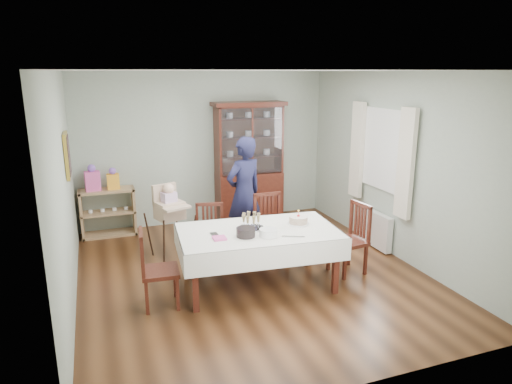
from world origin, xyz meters
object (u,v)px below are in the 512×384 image
chair_far_right (271,241)px  woman (244,193)px  chair_end_left (159,284)px  chair_end_right (348,252)px  high_chair (171,228)px  champagne_tray (251,224)px  china_cabinet (249,161)px  birthday_cake (298,220)px  gift_bag_orange (113,179)px  sideboard (108,212)px  gift_bag_pink (92,179)px  dining_table (258,258)px  chair_far_left (210,249)px

chair_far_right → woman: woman is taller
chair_far_right → chair_end_left: chair_far_right is taller
chair_end_right → high_chair: (-2.19, 1.38, 0.15)m
chair_end_right → high_chair: size_ratio=0.86×
chair_far_right → champagne_tray: 0.99m
china_cabinet → woman: china_cabinet is taller
chair_far_right → birthday_cake: 0.85m
high_chair → gift_bag_orange: bearing=100.6°
china_cabinet → gift_bag_orange: bearing=180.0°
sideboard → champagne_tray: size_ratio=2.72×
chair_end_right → gift_bag_pink: 4.23m
birthday_cake → gift_bag_pink: bearing=134.0°
dining_table → high_chair: 1.62m
chair_far_left → chair_far_right: bearing=9.9°
china_cabinet → high_chair: (-1.67, -1.27, -0.68)m
gift_bag_pink → chair_far_right: bearing=-38.7°
chair_far_left → chair_far_right: chair_far_right is taller
champagne_tray → birthday_cake: size_ratio=1.19×
chair_end_right → birthday_cake: size_ratio=3.48×
chair_end_left → gift_bag_pink: bearing=18.5°
sideboard → birthday_cake: birthday_cake is taller
chair_end_right → chair_far_left: bearing=-122.4°
chair_end_left → gift_bag_pink: size_ratio=2.15×
high_chair → birthday_cake: bearing=-60.3°
chair_far_right → gift_bag_orange: gift_bag_orange is taller
chair_far_right → gift_bag_pink: bearing=141.6°
sideboard → chair_end_right: size_ratio=0.93×
chair_far_left → champagne_tray: bearing=-48.9°
woman → gift_bag_orange: (-1.85, 1.29, 0.08)m
dining_table → birthday_cake: (0.57, 0.05, 0.43)m
chair_end_left → chair_end_right: size_ratio=0.97×
china_cabinet → chair_end_right: 2.83m
china_cabinet → chair_far_right: china_cabinet is taller
chair_end_left → champagne_tray: bearing=-76.9°
chair_end_right → champagne_tray: chair_end_right is taller
dining_table → chair_end_left: size_ratio=2.22×
birthday_cake → chair_end_right: bearing=-5.7°
dining_table → chair_end_left: chair_end_left is taller
china_cabinet → sideboard: bearing=179.5°
chair_far_left → woman: 1.08m
dining_table → chair_end_left: 1.28m
sideboard → gift_bag_orange: 0.57m
gift_bag_orange → dining_table: bearing=-58.7°
chair_far_left → china_cabinet: bearing=70.2°
sideboard → chair_end_left: chair_end_left is taller
birthday_cake → gift_bag_orange: (-2.17, 2.58, 0.15)m
chair_far_left → chair_far_right: 0.90m
chair_end_left → high_chair: size_ratio=0.83×
dining_table → chair_end_left: bearing=-175.9°
chair_far_left → chair_end_right: (1.74, -0.80, 0.02)m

